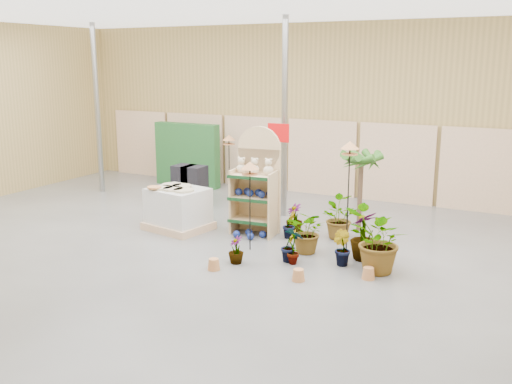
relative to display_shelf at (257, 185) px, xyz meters
The scene contains 23 objects.
room 1.64m from the display_shelf, 92.81° to the right, with size 15.20×12.10×4.70m.
display_shelf is the anchor object (origin of this frame).
teddy_bears 0.40m from the display_shelf, 77.43° to the right, with size 0.82×0.21×0.34m.
gazing_balls_shelf 0.19m from the display_shelf, 90.00° to the right, with size 0.82×0.28×0.16m.
gazing_balls_floor 1.03m from the display_shelf, 83.48° to the right, with size 0.63×0.39×0.15m.
pallet_stack 1.79m from the display_shelf, 159.99° to the right, with size 1.43×1.26×0.93m.
charcoal_planters 2.90m from the display_shelf, 152.90° to the left, with size 0.80×0.50×1.00m.
trellis_stock 5.00m from the display_shelf, 140.52° to the left, with size 2.00×0.30×1.80m, color #215726.
offer_sign 1.10m from the display_shelf, 87.29° to the left, with size 0.50×0.08×2.20m.
bird_table_front 1.28m from the display_shelf, 69.66° to the right, with size 0.34×0.34×1.71m.
bird_table_right 2.29m from the display_shelf, ahead, with size 0.34×0.34×2.10m.
bird_table_back 3.19m from the display_shelf, 130.29° to the left, with size 0.34×0.34×1.67m.
palm 2.23m from the display_shelf, 30.36° to the left, with size 0.70×0.70×1.80m.
potted_plant_1 2.02m from the display_shelf, 45.26° to the right, with size 0.32×0.26×0.58m, color #2C5F1C.
potted_plant_2 1.75m from the display_shelf, 27.26° to the right, with size 0.75×0.65×0.83m, color #2C5F1C.
potted_plant_3 2.64m from the display_shelf, 14.22° to the right, with size 0.50×0.50×0.90m, color #2C5F1C.
potted_plant_5 1.06m from the display_shelf, ahead, with size 0.31×0.25×0.56m, color #2C5F1C.
potted_plant_6 1.77m from the display_shelf, 12.44° to the left, with size 0.77×0.67×0.86m, color #2C5F1C.
potted_plant_7 2.08m from the display_shelf, 74.13° to the right, with size 0.28×0.28×0.50m, color #2C5F1C.
potted_plant_8 2.15m from the display_shelf, 44.47° to the right, with size 0.36×0.25×0.69m, color #2C5F1C.
potted_plant_9 2.57m from the display_shelf, 26.08° to the right, with size 0.34×0.28×0.62m, color #2C5F1C.
potted_plant_10 3.17m from the display_shelf, 22.67° to the right, with size 1.02×0.89×1.14m, color #2C5F1C.
potted_plant_11 1.05m from the display_shelf, 20.80° to the left, with size 0.36×0.36×0.64m, color #2C5F1C.
Camera 1 is at (5.28, -8.25, 3.53)m, focal length 40.00 mm.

